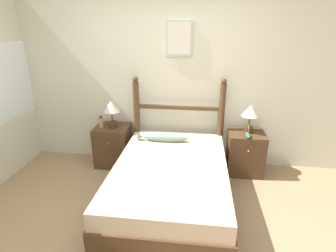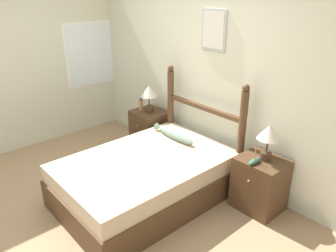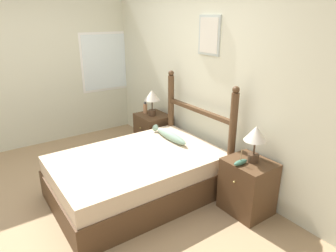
% 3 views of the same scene
% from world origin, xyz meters
% --- Properties ---
extents(ground_plane, '(16.00, 16.00, 0.00)m').
position_xyz_m(ground_plane, '(0.00, 0.00, 0.00)').
color(ground_plane, '#9E7F5B').
extents(wall_back, '(6.40, 0.08, 2.55)m').
position_xyz_m(wall_back, '(0.00, 1.73, 1.28)').
color(wall_back, beige).
rests_on(wall_back, ground_plane).
extents(bed, '(1.31, 1.95, 0.53)m').
position_xyz_m(bed, '(0.23, 0.61, 0.26)').
color(bed, '#4C331E').
rests_on(bed, ground_plane).
extents(headboard, '(1.31, 0.09, 1.35)m').
position_xyz_m(headboard, '(0.23, 1.55, 0.71)').
color(headboard, '#4C331E').
rests_on(headboard, ground_plane).
extents(nightstand_left, '(0.50, 0.46, 0.61)m').
position_xyz_m(nightstand_left, '(-0.75, 1.45, 0.31)').
color(nightstand_left, '#4C331E').
rests_on(nightstand_left, ground_plane).
extents(nightstand_right, '(0.50, 0.46, 0.61)m').
position_xyz_m(nightstand_right, '(1.20, 1.45, 0.31)').
color(nightstand_right, '#4C331E').
rests_on(nightstand_right, ground_plane).
extents(table_lamp_left, '(0.24, 0.24, 0.40)m').
position_xyz_m(table_lamp_left, '(-0.73, 1.43, 0.90)').
color(table_lamp_left, '#422D1E').
rests_on(table_lamp_left, nightstand_left).
extents(table_lamp_right, '(0.24, 0.24, 0.40)m').
position_xyz_m(table_lamp_right, '(1.22, 1.47, 0.90)').
color(table_lamp_right, '#422D1E').
rests_on(table_lamp_right, nightstand_right).
extents(bottle, '(0.06, 0.06, 0.19)m').
position_xyz_m(bottle, '(-0.89, 1.40, 0.70)').
color(bottle, tan).
rests_on(bottle, nightstand_left).
extents(model_boat, '(0.06, 0.19, 0.18)m').
position_xyz_m(model_boat, '(1.19, 1.31, 0.64)').
color(model_boat, '#386651').
rests_on(model_boat, nightstand_right).
extents(fish_pillow, '(0.69, 0.11, 0.11)m').
position_xyz_m(fish_pillow, '(0.05, 1.21, 0.58)').
color(fish_pillow, gray).
rests_on(fish_pillow, bed).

